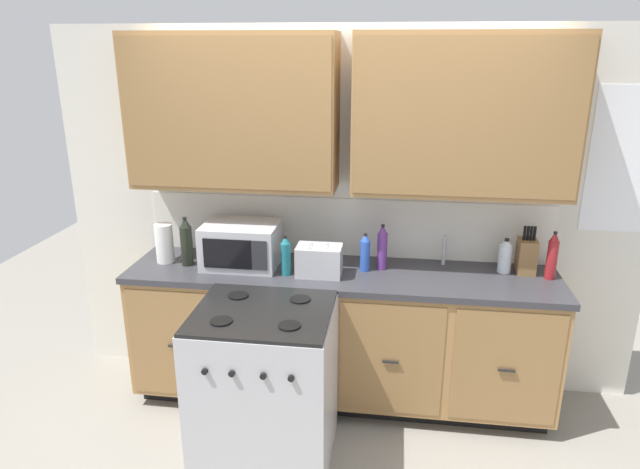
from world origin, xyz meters
The scene contains 15 objects.
ground_plane centered at (0.00, 0.00, 0.00)m, with size 8.00×8.00×0.00m, color gray.
wall_unit centered at (0.00, 0.50, 1.66)m, with size 3.91×0.40×2.44m.
counter_run centered at (0.00, 0.30, 0.48)m, with size 2.74×0.64×0.94m.
stove_range centered at (-0.36, -0.33, 0.47)m, with size 0.76×0.68×0.95m.
microwave centered at (-0.65, 0.32, 1.08)m, with size 0.48×0.37×0.28m.
toaster centered at (-0.13, 0.22, 1.03)m, with size 0.28×0.18×0.19m.
knife_block centered at (1.15, 0.44, 1.05)m, with size 0.11×0.14×0.31m.
sink_faucet centered at (0.65, 0.51, 1.04)m, with size 0.02×0.02×0.20m, color #B2B5BA.
paper_towel_roll centered at (-1.17, 0.31, 1.07)m, with size 0.12×0.12×0.26m, color white.
bottle_blue centered at (0.15, 0.34, 1.06)m, with size 0.06×0.06×0.25m.
bottle_violet centered at (0.25, 0.38, 1.08)m, with size 0.06×0.06×0.30m.
bottle_red centered at (1.29, 0.36, 1.09)m, with size 0.06×0.06×0.30m.
bottle_clear centered at (1.02, 0.43, 1.05)m, with size 0.08×0.08×0.22m.
bottle_dark centered at (-1.01, 0.27, 1.10)m, with size 0.08×0.08×0.32m.
bottle_teal centered at (-0.34, 0.20, 1.06)m, with size 0.06×0.06×0.26m.
Camera 1 is at (0.33, -3.04, 2.30)m, focal length 31.83 mm.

